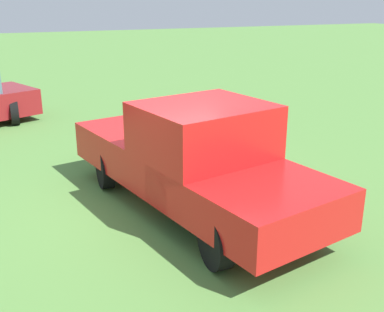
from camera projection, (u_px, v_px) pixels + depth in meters
ground_plane at (169, 208)px, 7.78m from camera, size 80.00×80.00×0.00m
pickup_truck at (197, 157)px, 7.37m from camera, size 5.35×2.93×1.79m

